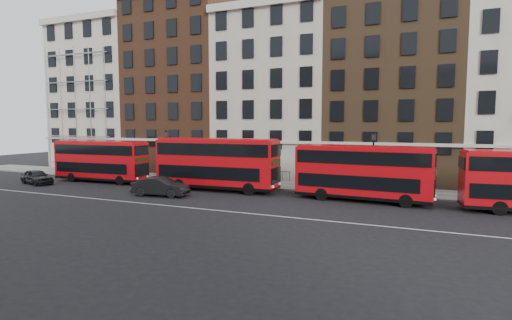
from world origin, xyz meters
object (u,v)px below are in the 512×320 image
at_px(bus_b, 216,163).
at_px(car_rear, 37,177).
at_px(car_front, 161,187).
at_px(traffic_light, 505,172).
at_px(bus_a, 101,160).
at_px(bus_c, 362,172).

bearing_deg(bus_b, car_rear, -170.63).
height_order(car_front, traffic_light, traffic_light).
height_order(bus_a, bus_b, bus_b).
bearing_deg(car_rear, bus_c, -68.11).
bearing_deg(traffic_light, car_front, -164.38).
bearing_deg(bus_b, bus_c, -1.63).
distance_m(bus_a, bus_b, 13.77).
relative_size(bus_b, bus_c, 1.08).
relative_size(bus_a, bus_b, 0.91).
relative_size(bus_a, car_front, 2.14).
distance_m(bus_c, car_rear, 32.04).
bearing_deg(bus_a, bus_b, -2.19).
bearing_deg(car_front, bus_b, -43.02).
height_order(bus_c, car_rear, bus_c).
relative_size(bus_c, car_front, 2.19).
bearing_deg(bus_b, traffic_light, 5.83).
bearing_deg(bus_a, car_front, -24.04).
xyz_separation_m(bus_b, car_front, (-3.06, -4.29, -1.77)).
xyz_separation_m(bus_a, bus_b, (13.77, 0.00, 0.25)).
relative_size(bus_c, traffic_light, 3.24).
bearing_deg(bus_a, bus_c, -2.19).
bearing_deg(bus_a, traffic_light, 2.51).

